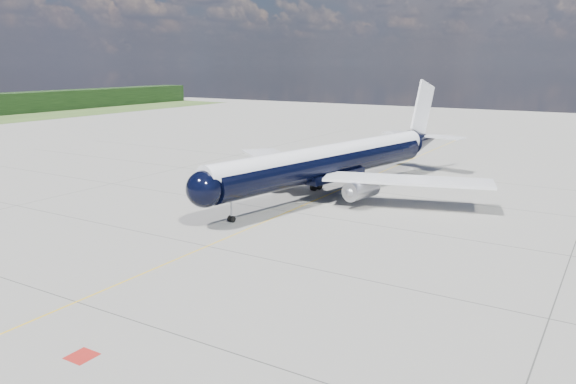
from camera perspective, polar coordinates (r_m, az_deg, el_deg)
ground at (r=70.29m, az=2.18°, el=-1.10°), size 320.00×320.00×0.00m
taxiway_centerline at (r=66.11m, az=0.06°, el=-1.99°), size 0.16×160.00×0.01m
red_marking at (r=37.01m, az=-20.21°, el=-15.38°), size 1.60×1.60×0.01m
main_airliner at (r=74.28m, az=4.83°, el=3.21°), size 40.78×50.24×14.61m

